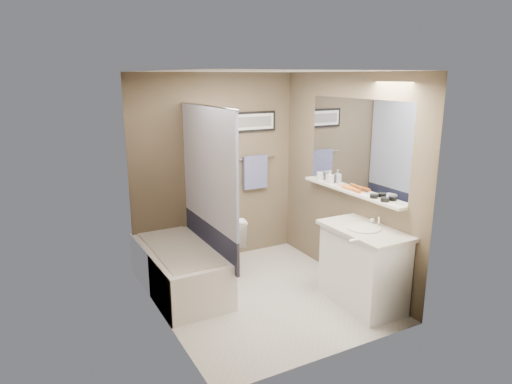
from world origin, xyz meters
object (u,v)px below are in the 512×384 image
bathtub (179,269)px  hair_brush_back (349,188)px  vanity (363,268)px  candle_bowl_near (385,200)px  soap_bottle (330,177)px  toilet (226,241)px  candle_bowl_far (374,196)px  glass_jar (320,176)px  hair_brush_front (354,189)px

bathtub → hair_brush_back: hair_brush_back is taller
bathtub → hair_brush_back: 2.11m
vanity → hair_brush_back: (0.19, 0.51, 0.74)m
candle_bowl_near → soap_bottle: (0.00, 0.92, 0.06)m
toilet → hair_brush_back: hair_brush_back is taller
bathtub → candle_bowl_far: bearing=-33.0°
glass_jar → soap_bottle: size_ratio=0.64×
soap_bottle → hair_brush_back: bearing=-90.0°
candle_bowl_far → hair_brush_back: 0.40m
bathtub → soap_bottle: soap_bottle is taller
glass_jar → hair_brush_front: bearing=-90.0°
hair_brush_back → hair_brush_front: bearing=-90.0°
glass_jar → soap_bottle: (0.00, -0.20, 0.03)m
vanity → hair_brush_front: hair_brush_front is taller
candle_bowl_near → hair_brush_front: (0.00, 0.47, 0.00)m
candle_bowl_far → hair_brush_back: bearing=90.0°
bathtub → glass_jar: 2.01m
candle_bowl_far → hair_brush_front: 0.32m
bathtub → candle_bowl_far: candle_bowl_far is taller
vanity → soap_bottle: 1.19m
hair_brush_front → glass_jar: size_ratio=2.20×
candle_bowl_near → candle_bowl_far: (0.00, 0.16, 0.00)m
bathtub → hair_brush_front: hair_brush_front is taller
soap_bottle → hair_brush_front: bearing=-90.0°
bathtub → hair_brush_front: (1.79, -0.79, 0.89)m
toilet → soap_bottle: size_ratio=4.69×
bathtub → glass_jar: glass_jar is taller
candle_bowl_near → hair_brush_front: bearing=90.0°
toilet → soap_bottle: 1.49m
toilet → glass_jar: 1.41m
glass_jar → candle_bowl_far: bearing=-90.0°
candle_bowl_near → glass_jar: 1.11m
bathtub → glass_jar: bearing=-6.0°
vanity → bathtub: bearing=145.7°
toilet → vanity: (0.89, -1.49, 0.03)m
bathtub → soap_bottle: bearing=-12.2°
hair_brush_back → soap_bottle: size_ratio=1.41×
hair_brush_back → bathtub: bearing=158.4°
hair_brush_back → toilet: bearing=137.6°
toilet → candle_bowl_far: (1.08, -1.39, 0.77)m
candle_bowl_near → candle_bowl_far: size_ratio=1.00×
bathtub → candle_bowl_far: (1.79, -1.11, 0.89)m
hair_brush_front → hair_brush_back: (0.00, 0.09, 0.00)m
toilet → candle_bowl_far: size_ratio=8.12×
toilet → hair_brush_back: bearing=153.7°
glass_jar → candle_bowl_near: bearing=-90.0°
bathtub → hair_brush_front: 2.14m
soap_bottle → toilet: bearing=149.8°
bathtub → vanity: vanity is taller
vanity → soap_bottle: soap_bottle is taller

